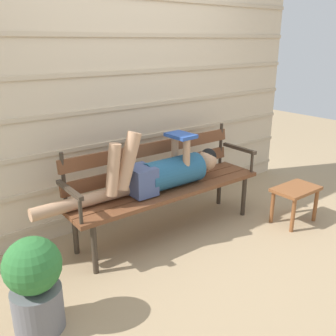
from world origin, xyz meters
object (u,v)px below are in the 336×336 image
Objects in this scene: park_bench at (163,180)px; footstool at (295,194)px; potted_plant at (35,283)px; reclining_person at (161,172)px.

park_bench reaches higher than footstool.
potted_plant is at bearing -157.87° from park_bench.
footstool is 2.43m from potted_plant.
reclining_person is 3.84× the size of footstool.
reclining_person reaches higher than park_bench.
park_bench is 4.11× the size of footstool.
footstool is (1.16, -0.56, -0.32)m from reclining_person.
park_bench is 1.46m from potted_plant.
potted_plant is at bearing 177.95° from footstool.
footstool is 0.74× the size of potted_plant.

